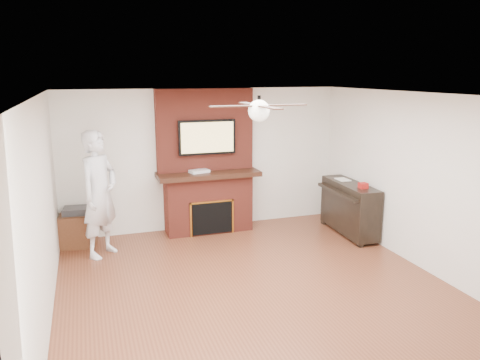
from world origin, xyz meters
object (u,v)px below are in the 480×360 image
object	(u,v)px
fireplace	(207,176)
person	(100,194)
piano	(349,207)
side_table	(78,228)

from	to	relation	value
fireplace	person	bearing A→B (deg)	-160.65
person	piano	xyz separation A→B (m)	(4.12, -0.35, -0.48)
person	side_table	distance (m)	0.96
person	piano	size ratio (longest dim) A/B	1.38
fireplace	person	distance (m)	1.95
fireplace	piano	world-z (taller)	fireplace
person	piano	bearing A→B (deg)	-53.48
fireplace	person	size ratio (longest dim) A/B	1.29
fireplace	side_table	bearing A→B (deg)	-178.25
side_table	person	bearing A→B (deg)	-51.19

